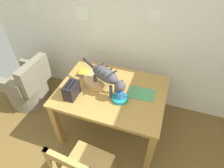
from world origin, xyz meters
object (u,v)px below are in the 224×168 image
object	(u,v)px
wicker_armchair	(29,87)
wicker_basket	(98,80)
coffee_mug	(120,94)
cat	(107,77)
magazine	(141,94)
book_stack	(86,73)
toaster	(71,90)
dining_table	(112,96)
saucer_bowl	(120,98)

from	to	relation	value
wicker_armchair	wicker_basket	bearing A→B (deg)	-89.07
coffee_mug	wicker_armchair	size ratio (longest dim) A/B	0.16
cat	coffee_mug	world-z (taller)	cat
magazine	wicker_armchair	xyz separation A→B (m)	(-1.71, 0.04, -0.46)
book_stack	toaster	bearing A→B (deg)	-89.38
coffee_mug	book_stack	xyz separation A→B (m)	(-0.53, 0.27, -0.06)
book_stack	toaster	world-z (taller)	toaster
book_stack	toaster	size ratio (longest dim) A/B	1.02
toaster	wicker_armchair	bearing A→B (deg)	161.96
toaster	wicker_armchair	world-z (taller)	toaster
coffee_mug	toaster	bearing A→B (deg)	-167.85
wicker_basket	wicker_armchair	distance (m)	1.28
cat	toaster	size ratio (longest dim) A/B	2.96
dining_table	saucer_bowl	bearing A→B (deg)	-41.13
magazine	toaster	size ratio (longest dim) A/B	1.47
coffee_mug	book_stack	size ratio (longest dim) A/B	0.62
saucer_bowl	magazine	world-z (taller)	saucer_bowl
cat	wicker_basket	distance (m)	0.26
book_stack	toaster	xyz separation A→B (m)	(0.00, -0.38, 0.06)
magazine	book_stack	size ratio (longest dim) A/B	1.44
dining_table	wicker_basket	xyz separation A→B (m)	(-0.21, 0.08, 0.13)
wicker_armchair	toaster	bearing A→B (deg)	-106.13
dining_table	magazine	distance (m)	0.35
book_stack	saucer_bowl	bearing A→B (deg)	-27.44
dining_table	coffee_mug	distance (m)	0.24
dining_table	wicker_armchair	bearing A→B (deg)	175.90
wicker_armchair	book_stack	bearing A→B (deg)	-84.52
book_stack	wicker_armchair	distance (m)	1.10
cat	dining_table	bearing A→B (deg)	148.24
wicker_basket	wicker_armchair	bearing A→B (deg)	179.01
cat	toaster	bearing A→B (deg)	-35.86
cat	wicker_armchair	size ratio (longest dim) A/B	0.76
cat	saucer_bowl	size ratio (longest dim) A/B	3.34
saucer_bowl	wicker_armchair	world-z (taller)	wicker_armchair
coffee_mug	wicker_basket	world-z (taller)	coffee_mug
coffee_mug	toaster	world-z (taller)	toaster
dining_table	wicker_basket	bearing A→B (deg)	158.99
wicker_basket	wicker_armchair	size ratio (longest dim) A/B	0.43
saucer_bowl	wicker_basket	distance (m)	0.38
dining_table	saucer_bowl	xyz separation A→B (m)	(0.13, -0.11, 0.11)
dining_table	book_stack	distance (m)	0.44
cat	magazine	world-z (taller)	cat
dining_table	magazine	size ratio (longest dim) A/B	4.19
dining_table	coffee_mug	xyz separation A→B (m)	(0.13, -0.11, 0.17)
coffee_mug	book_stack	bearing A→B (deg)	152.72
dining_table	book_stack	size ratio (longest dim) A/B	6.03
saucer_bowl	coffee_mug	world-z (taller)	coffee_mug
dining_table	toaster	size ratio (longest dim) A/B	6.15
dining_table	magazine	world-z (taller)	magazine
cat	toaster	xyz separation A→B (m)	(-0.35, -0.19, -0.13)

